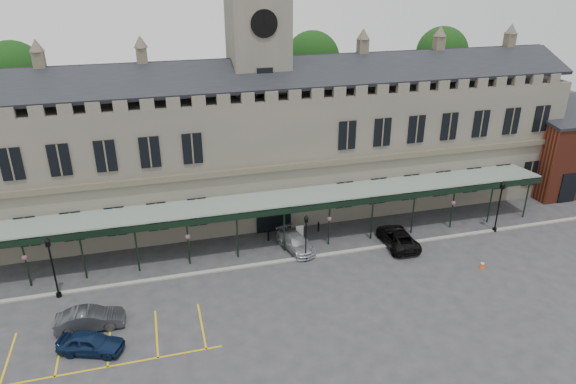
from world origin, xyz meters
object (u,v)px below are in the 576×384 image
object	(u,v)px
car_left_b	(90,319)
car_taxi	(296,242)
traffic_cone	(482,264)
car_van	(397,237)
lamp_post_mid	(306,234)
sign_board	(300,232)
lamp_post_left	(52,262)
lamp_post_right	(500,202)
clock_tower	(259,77)
station_building	(261,147)
car_left_a	(91,343)

from	to	relation	value
car_left_b	car_taxi	bearing A→B (deg)	-67.33
traffic_cone	car_van	xyz separation A→B (m)	(-4.94, 5.25, 0.41)
traffic_cone	car_van	distance (m)	7.22
traffic_cone	lamp_post_mid	bearing A→B (deg)	160.35
sign_board	car_van	world-z (taller)	car_van
lamp_post_left	car_left_b	size ratio (longest dim) A/B	1.13
lamp_post_right	car_van	bearing A→B (deg)	179.44
lamp_post_left	traffic_cone	xyz separation A→B (m)	(32.47, -4.87, -2.66)
clock_tower	lamp_post_mid	world-z (taller)	clock_tower
lamp_post_left	lamp_post_right	world-z (taller)	lamp_post_left
clock_tower	sign_board	xyz separation A→B (m)	(1.91, -6.99, -12.52)
station_building	car_van	distance (m)	15.35
lamp_post_left	lamp_post_right	bearing A→B (deg)	0.44
station_building	car_left_b	distance (m)	22.22
car_left_a	car_taxi	bearing A→B (deg)	-40.61
clock_tower	lamp_post_left	size ratio (longest dim) A/B	4.93
station_building	car_left_a	size ratio (longest dim) A/B	14.60
car_van	station_building	bearing A→B (deg)	-43.96
clock_tower	car_left_b	distance (m)	24.84
lamp_post_right	car_taxi	xyz separation A→B (m)	(-18.55, 1.72, -2.30)
station_building	lamp_post_mid	bearing A→B (deg)	-83.39
clock_tower	sign_board	size ratio (longest dim) A/B	20.54
station_building	clock_tower	bearing A→B (deg)	90.00
sign_board	car_left_b	world-z (taller)	car_left_b
station_building	traffic_cone	xyz separation A→B (m)	(14.70, -15.62, -6.15)
lamp_post_mid	sign_board	bearing A→B (deg)	80.55
lamp_post_mid	sign_board	distance (m)	4.42
car_left_a	sign_board	bearing A→B (deg)	-37.25
car_left_b	car_left_a	bearing A→B (deg)	-174.12
sign_board	car_van	distance (m)	8.58
sign_board	car_taxi	xyz separation A→B (m)	(-0.91, -1.85, 0.08)
station_building	car_left_a	xyz separation A→B (m)	(-15.00, -17.65, -5.77)
lamp_post_left	traffic_cone	size ratio (longest dim) A/B	7.78
traffic_cone	lamp_post_right	bearing A→B (deg)	46.76
sign_board	car_taxi	world-z (taller)	car_taxi
clock_tower	lamp_post_right	bearing A→B (deg)	-28.36
lamp_post_mid	car_taxi	xyz separation A→B (m)	(-0.25, 2.08, -1.85)
lamp_post_left	lamp_post_right	xyz separation A→B (m)	(37.32, 0.29, -0.01)
station_building	car_van	xyz separation A→B (m)	(9.76, -10.37, -5.74)
car_left_a	car_taxi	world-z (taller)	car_left_a
clock_tower	sign_board	world-z (taller)	clock_tower
lamp_post_right	car_van	size ratio (longest dim) A/B	0.96
car_left_a	car_van	bearing A→B (deg)	-53.31
lamp_post_mid	traffic_cone	world-z (taller)	lamp_post_mid
sign_board	car_taxi	size ratio (longest dim) A/B	0.26
lamp_post_mid	car_van	bearing A→B (deg)	3.05
lamp_post_right	traffic_cone	size ratio (longest dim) A/B	7.75
clock_tower	lamp_post_right	xyz separation A→B (m)	(19.55, -10.55, -10.14)
clock_tower	car_van	distance (m)	18.92
traffic_cone	car_taxi	distance (m)	15.33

